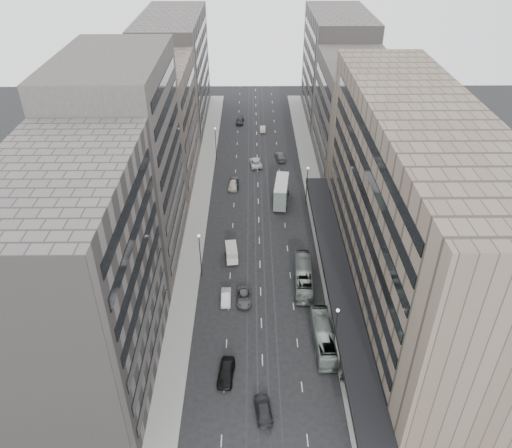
{
  "coord_description": "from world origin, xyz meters",
  "views": [
    {
      "loc": [
        -1.3,
        -52.26,
        52.87
      ],
      "look_at": [
        -0.63,
        19.47,
        5.31
      ],
      "focal_mm": 35.0,
      "sensor_mm": 36.0,
      "label": 1
    }
  ],
  "objects_px": {
    "sedan_2": "(244,297)",
    "sedan_0": "(226,372)",
    "sedan_1": "(226,297)",
    "pedestrian": "(342,377)",
    "bus_near": "(323,337)",
    "panel_van": "(231,252)",
    "bus_far": "(303,276)",
    "double_decker": "(281,191)",
    "vw_microbus": "(331,352)"
  },
  "relations": [
    {
      "from": "bus_far",
      "to": "sedan_1",
      "type": "relative_size",
      "value": 2.71
    },
    {
      "from": "sedan_1",
      "to": "vw_microbus",
      "type": "bearing_deg",
      "value": -40.32
    },
    {
      "from": "double_decker",
      "to": "pedestrian",
      "type": "distance_m",
      "value": 45.65
    },
    {
      "from": "double_decker",
      "to": "sedan_0",
      "type": "distance_m",
      "value": 45.22
    },
    {
      "from": "bus_near",
      "to": "pedestrian",
      "type": "height_order",
      "value": "bus_near"
    },
    {
      "from": "vw_microbus",
      "to": "pedestrian",
      "type": "distance_m",
      "value": 3.94
    },
    {
      "from": "sedan_0",
      "to": "pedestrian",
      "type": "xyz_separation_m",
      "value": [
        14.99,
        -1.09,
        0.16
      ]
    },
    {
      "from": "sedan_0",
      "to": "bus_far",
      "type": "bearing_deg",
      "value": 63.2
    },
    {
      "from": "sedan_1",
      "to": "pedestrian",
      "type": "height_order",
      "value": "pedestrian"
    },
    {
      "from": "double_decker",
      "to": "vw_microbus",
      "type": "bearing_deg",
      "value": -76.69
    },
    {
      "from": "bus_far",
      "to": "vw_microbus",
      "type": "height_order",
      "value": "bus_far"
    },
    {
      "from": "pedestrian",
      "to": "vw_microbus",
      "type": "bearing_deg",
      "value": -75.77
    },
    {
      "from": "double_decker",
      "to": "sedan_2",
      "type": "distance_m",
      "value": 30.46
    },
    {
      "from": "bus_near",
      "to": "panel_van",
      "type": "distance_m",
      "value": 23.84
    },
    {
      "from": "sedan_0",
      "to": "sedan_2",
      "type": "height_order",
      "value": "sedan_0"
    },
    {
      "from": "bus_near",
      "to": "sedan_1",
      "type": "xyz_separation_m",
      "value": [
        -13.92,
        9.17,
        -0.81
      ]
    },
    {
      "from": "double_decker",
      "to": "sedan_0",
      "type": "xyz_separation_m",
      "value": [
        -9.43,
        -44.19,
        -1.76
      ]
    },
    {
      "from": "sedan_1",
      "to": "bus_far",
      "type": "bearing_deg",
      "value": 16.63
    },
    {
      "from": "bus_far",
      "to": "panel_van",
      "type": "bearing_deg",
      "value": -26.11
    },
    {
      "from": "bus_near",
      "to": "vw_microbus",
      "type": "bearing_deg",
      "value": 103.22
    },
    {
      "from": "panel_van",
      "to": "pedestrian",
      "type": "bearing_deg",
      "value": -66.49
    },
    {
      "from": "bus_near",
      "to": "double_decker",
      "type": "height_order",
      "value": "double_decker"
    },
    {
      "from": "double_decker",
      "to": "sedan_1",
      "type": "bearing_deg",
      "value": -101.76
    },
    {
      "from": "double_decker",
      "to": "sedan_0",
      "type": "relative_size",
      "value": 1.8
    },
    {
      "from": "panel_van",
      "to": "sedan_0",
      "type": "distance_m",
      "value": 25.21
    },
    {
      "from": "pedestrian",
      "to": "sedan_0",
      "type": "bearing_deg",
      "value": -4.71
    },
    {
      "from": "bus_near",
      "to": "vw_microbus",
      "type": "distance_m",
      "value": 2.86
    },
    {
      "from": "sedan_2",
      "to": "sedan_0",
      "type": "bearing_deg",
      "value": -100.78
    },
    {
      "from": "sedan_2",
      "to": "panel_van",
      "type": "bearing_deg",
      "value": 99.58
    },
    {
      "from": "bus_far",
      "to": "double_decker",
      "type": "relative_size",
      "value": 1.24
    },
    {
      "from": "double_decker",
      "to": "sedan_1",
      "type": "distance_m",
      "value": 31.27
    },
    {
      "from": "bus_far",
      "to": "vw_microbus",
      "type": "xyz_separation_m",
      "value": [
        2.32,
        -15.87,
        -0.16
      ]
    },
    {
      "from": "vw_microbus",
      "to": "pedestrian",
      "type": "height_order",
      "value": "vw_microbus"
    },
    {
      "from": "bus_near",
      "to": "pedestrian",
      "type": "distance_m",
      "value": 6.79
    },
    {
      "from": "bus_far",
      "to": "sedan_0",
      "type": "bearing_deg",
      "value": 61.15
    },
    {
      "from": "sedan_0",
      "to": "sedan_1",
      "type": "height_order",
      "value": "sedan_0"
    },
    {
      "from": "bus_near",
      "to": "double_decker",
      "type": "bearing_deg",
      "value": -85.28
    },
    {
      "from": "panel_van",
      "to": "pedestrian",
      "type": "xyz_separation_m",
      "value": [
        15.08,
        -26.29,
        -0.45
      ]
    },
    {
      "from": "sedan_0",
      "to": "sedan_2",
      "type": "bearing_deg",
      "value": 87.01
    },
    {
      "from": "panel_van",
      "to": "pedestrian",
      "type": "distance_m",
      "value": 30.31
    },
    {
      "from": "panel_van",
      "to": "sedan_0",
      "type": "bearing_deg",
      "value": -96.12
    },
    {
      "from": "sedan_0",
      "to": "pedestrian",
      "type": "distance_m",
      "value": 15.03
    },
    {
      "from": "double_decker",
      "to": "vw_microbus",
      "type": "height_order",
      "value": "double_decker"
    },
    {
      "from": "sedan_1",
      "to": "pedestrian",
      "type": "distance_m",
      "value": 22.17
    },
    {
      "from": "bus_far",
      "to": "pedestrian",
      "type": "xyz_separation_m",
      "value": [
        3.32,
        -19.66,
        -0.55
      ]
    },
    {
      "from": "panel_van",
      "to": "sedan_1",
      "type": "bearing_deg",
      "value": -99.25
    },
    {
      "from": "vw_microbus",
      "to": "pedestrian",
      "type": "relative_size",
      "value": 2.81
    },
    {
      "from": "bus_far",
      "to": "vw_microbus",
      "type": "relative_size",
      "value": 2.31
    },
    {
      "from": "sedan_0",
      "to": "vw_microbus",
      "type": "bearing_deg",
      "value": 16.28
    },
    {
      "from": "panel_van",
      "to": "sedan_1",
      "type": "relative_size",
      "value": 1.06
    }
  ]
}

